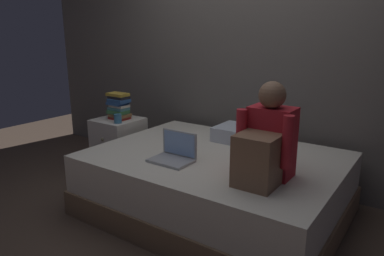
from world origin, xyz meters
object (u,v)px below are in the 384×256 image
(bed, at_px, (215,184))
(book_stack, at_px, (119,106))
(laptop, at_px, (174,154))
(mug, at_px, (118,119))
(pillow, at_px, (247,135))
(nightstand, at_px, (119,146))
(person_sitting, at_px, (266,144))

(bed, xyz_separation_m, book_stack, (-1.28, 0.18, 0.48))
(laptop, distance_m, mug, 1.05)
(bed, height_order, mug, mug)
(mug, bearing_deg, pillow, 17.89)
(book_stack, bearing_deg, nightstand, -160.35)
(laptop, distance_m, book_stack, 1.21)
(mug, bearing_deg, book_stack, 131.22)
(book_stack, bearing_deg, person_sitting, -13.35)
(person_sitting, relative_size, mug, 7.28)
(bed, height_order, person_sitting, person_sitting)
(laptop, bearing_deg, bed, 59.45)
(person_sitting, distance_m, book_stack, 1.87)
(bed, height_order, nightstand, nightstand)
(person_sitting, relative_size, laptop, 2.05)
(nightstand, xyz_separation_m, pillow, (1.36, 0.28, 0.28))
(bed, xyz_separation_m, mug, (-1.17, 0.05, 0.39))
(bed, distance_m, book_stack, 1.38)
(bed, distance_m, laptop, 0.48)
(book_stack, bearing_deg, pillow, 11.40)
(nightstand, distance_m, pillow, 1.42)
(laptop, distance_m, pillow, 0.80)
(person_sitting, bearing_deg, mug, 169.88)
(nightstand, bearing_deg, laptop, -23.25)
(pillow, xyz_separation_m, book_stack, (-1.34, -0.27, 0.15))
(person_sitting, xyz_separation_m, laptop, (-0.72, -0.06, -0.20))
(nightstand, bearing_deg, book_stack, 19.65)
(pillow, bearing_deg, laptop, -107.69)
(bed, relative_size, laptop, 6.25)
(person_sitting, bearing_deg, book_stack, 166.65)
(mug, bearing_deg, nightstand, 137.31)
(person_sitting, distance_m, laptop, 0.75)
(book_stack, height_order, mug, book_stack)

